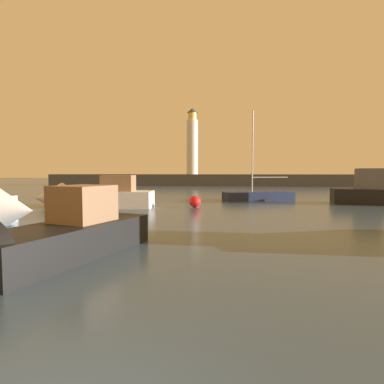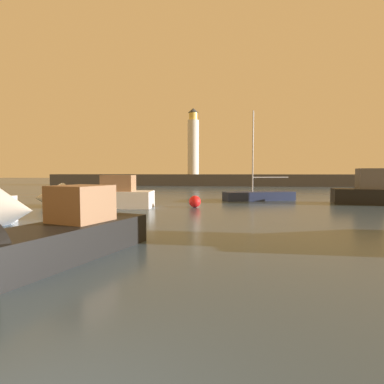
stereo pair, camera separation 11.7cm
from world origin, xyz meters
name	(u,v)px [view 1 (the left image)]	position (x,y,z in m)	size (l,w,h in m)	color
ground_plane	(208,198)	(0.00, 28.90, 0.00)	(220.00, 220.00, 0.00)	#384C60
breakwater	(217,180)	(0.00, 57.79, 1.11)	(66.30, 4.86, 2.22)	#423F3D
lighthouse	(192,143)	(-4.74, 57.79, 8.25)	(2.17, 2.17, 12.74)	silver
motorboat_1	(88,197)	(-8.32, 19.78, 0.75)	(8.96, 2.83, 2.85)	white
motorboat_2	(40,242)	(-3.22, 5.89, 0.66)	(4.08, 7.34, 2.59)	black
sailboat_moored	(258,195)	(4.83, 26.96, 0.45)	(6.77, 3.84, 8.16)	#1E284C
mooring_buoy	(195,202)	(-0.43, 20.44, 0.43)	(0.87, 0.87, 0.87)	red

